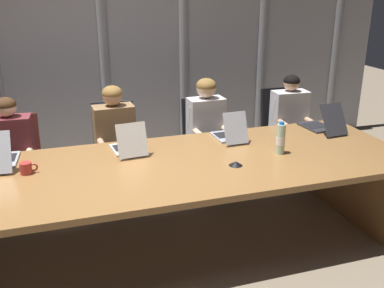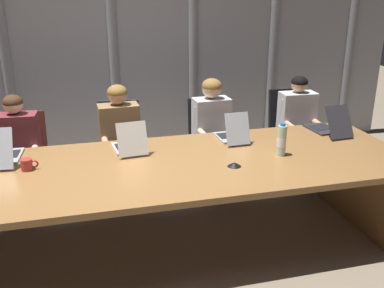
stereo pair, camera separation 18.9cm
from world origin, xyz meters
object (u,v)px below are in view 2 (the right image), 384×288
Objects in this scene: person_right_mid at (214,128)px; coffee_mug_near at (27,165)px; laptop_left_mid at (3,154)px; conference_mic_left_side at (234,164)px; laptop_right_mid at (232,134)px; office_chair_right_end at (290,144)px; person_right_end at (299,124)px; laptop_center at (129,145)px; laptop_right_end at (328,127)px; office_chair_center at (121,161)px; water_bottle_primary at (282,141)px; office_chair_right_mid at (211,153)px; person_left_mid at (17,148)px; person_center at (121,137)px; office_chair_left_mid at (26,171)px.

person_right_mid is 1.95m from coffee_mug_near.
laptop_left_mid reaches higher than conference_mic_left_side.
laptop_right_mid reaches higher than conference_mic_left_side.
person_right_end is at bearing 4.25° from office_chair_right_end.
laptop_center is 0.82× the size of laptop_right_end.
person_right_mid reaches higher than office_chair_center.
office_chair_center is 1.97m from person_right_end.
laptop_center reaches higher than water_bottle_primary.
office_chair_center is (1.00, 0.75, -0.46)m from laptop_left_mid.
person_right_mid reaches higher than laptop_center.
office_chair_right_mid is 6.99× the size of coffee_mug_near.
office_chair_right_mid is at bearing -56.40° from laptop_center.
person_right_mid reaches higher than coffee_mug_near.
laptop_left_mid is at bearing 168.87° from water_bottle_primary.
laptop_left_mid is 0.61m from person_left_mid.
office_chair_center is 1.94m from office_chair_right_end.
office_chair_right_mid is at bearing 96.21° from person_center.
office_chair_center is 0.99× the size of office_chair_right_end.
office_chair_right_mid is at bearing -3.96° from laptop_right_mid.
water_bottle_primary is (2.20, -1.03, 0.24)m from person_left_mid.
laptop_center is 1.18m from person_left_mid.
person_center reaches higher than water_bottle_primary.
person_left_mid is 0.96× the size of person_center.
office_chair_left_mid is at bearing 0.33° from laptop_left_mid.
conference_mic_left_side is (-1.17, -1.16, 0.11)m from person_right_end.
laptop_right_end is 0.53× the size of office_chair_center.
person_right_mid is (1.96, 0.60, -0.13)m from laptop_left_mid.
person_right_end reaches higher than office_chair_right_end.
person_center reaches higher than laptop_right_end.
office_chair_left_mid is at bearing 99.18° from coffee_mug_near.
laptop_center is 0.84m from coffee_mug_near.
office_chair_center is at bearing 135.90° from water_bottle_primary.
person_left_mid is at bearing 1.66° from laptop_left_mid.
laptop_center is 1.28m from water_bottle_primary.
laptop_center is 0.35× the size of person_center.
office_chair_left_mid is 0.77× the size of person_right_end.
person_left_mid reaches higher than office_chair_left_mid.
office_chair_right_mid is 1.03m from person_right_end.
laptop_right_end is 1.13m from person_right_mid.
water_bottle_primary is at bearing 69.12° from person_left_mid.
person_right_mid is at bearing 104.39° from water_bottle_primary.
office_chair_center is 0.35m from person_center.
laptop_right_mid is 0.36× the size of person_left_mid.
laptop_center is at bearing -69.44° from person_right_end.
person_right_mid reaches higher than person_left_mid.
person_center is at bearing -92.37° from person_right_mid.
office_chair_left_mid reaches higher than coffee_mug_near.
person_left_mid is at bearing 102.44° from coffee_mug_near.
office_chair_center is at bearing 50.38° from laptop_right_mid.
person_center is at bearing -3.72° from laptop_center.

